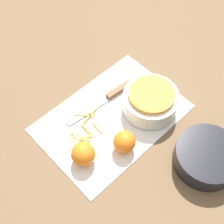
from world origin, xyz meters
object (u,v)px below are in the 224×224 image
object	(u,v)px
orange_left	(124,142)
bowl_speckled	(150,101)
bowl_dark	(206,157)
knife	(112,94)
orange_right	(83,154)

from	to	relation	value
orange_left	bowl_speckled	bearing A→B (deg)	-164.40
bowl_speckled	bowl_dark	distance (m)	0.25
bowl_dark	knife	distance (m)	0.37
bowl_speckled	orange_right	xyz separation A→B (m)	(0.28, -0.01, -0.00)
knife	orange_left	distance (m)	0.20
knife	orange_right	distance (m)	0.25
knife	orange_right	world-z (taller)	orange_right
bowl_dark	knife	size ratio (longest dim) A/B	0.71
orange_left	orange_right	size ratio (longest dim) A/B	0.96
orange_right	orange_left	bearing A→B (deg)	154.97
bowl_dark	knife	world-z (taller)	bowl_dark
knife	orange_left	bearing A→B (deg)	62.24
bowl_dark	bowl_speckled	bearing A→B (deg)	-95.51
bowl_dark	knife	xyz separation A→B (m)	(0.03, -0.37, -0.02)
bowl_speckled	orange_left	world-z (taller)	bowl_speckled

